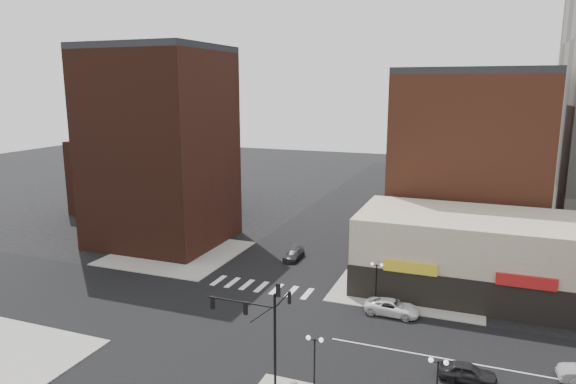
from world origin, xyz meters
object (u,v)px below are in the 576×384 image
(dark_sedan_north, at_px, (294,254))
(street_lamp_se_b, at_px, (438,374))
(dark_sedan_east, at_px, (467,372))
(street_lamp_ne, at_px, (377,273))
(white_suv, at_px, (392,307))
(traffic_signal, at_px, (264,317))
(street_lamp_se_a, at_px, (315,350))

(dark_sedan_north, bearing_deg, street_lamp_se_b, -53.84)
(street_lamp_se_b, bearing_deg, dark_sedan_east, 72.28)
(street_lamp_ne, xyz_separation_m, dark_sedan_north, (-11.94, 9.66, -2.67))
(white_suv, distance_m, dark_sedan_north, 17.74)
(traffic_signal, height_order, street_lamp_se_a, traffic_signal)
(street_lamp_se_b, relative_size, dark_sedan_east, 1.04)
(street_lamp_se_b, height_order, dark_sedan_east, street_lamp_se_b)
(traffic_signal, distance_m, dark_sedan_east, 15.11)
(traffic_signal, bearing_deg, white_suv, 65.23)
(street_lamp_se_a, bearing_deg, street_lamp_ne, 86.42)
(street_lamp_se_b, xyz_separation_m, street_lamp_ne, (-7.00, 16.00, 0.00))
(dark_sedan_east, height_order, dark_sedan_north, dark_sedan_east)
(street_lamp_ne, relative_size, white_suv, 0.83)
(dark_sedan_east, bearing_deg, street_lamp_se_b, 160.28)
(street_lamp_ne, height_order, dark_sedan_east, street_lamp_ne)
(street_lamp_se_a, distance_m, street_lamp_se_b, 8.00)
(street_lamp_ne, height_order, white_suv, street_lamp_ne)
(street_lamp_se_b, height_order, white_suv, street_lamp_se_b)
(street_lamp_se_a, bearing_deg, dark_sedan_north, 113.08)
(dark_sedan_north, bearing_deg, street_lamp_ne, -39.25)
(street_lamp_se_a, distance_m, dark_sedan_east, 11.45)
(traffic_signal, bearing_deg, street_lamp_se_a, -2.57)
(street_lamp_se_b, relative_size, street_lamp_ne, 1.00)
(dark_sedan_east, xyz_separation_m, dark_sedan_north, (-20.67, 20.23, -0.07))
(traffic_signal, distance_m, dark_sedan_north, 26.84)
(street_lamp_se_a, height_order, street_lamp_ne, same)
(street_lamp_se_a, bearing_deg, dark_sedan_east, 29.16)
(dark_sedan_east, distance_m, dark_sedan_north, 28.92)
(dark_sedan_east, bearing_deg, street_lamp_se_a, 117.16)
(street_lamp_ne, bearing_deg, traffic_signal, -106.75)
(traffic_signal, xyz_separation_m, street_lamp_ne, (4.76, 15.83, -1.67))
(dark_sedan_north, bearing_deg, white_suv, -39.26)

